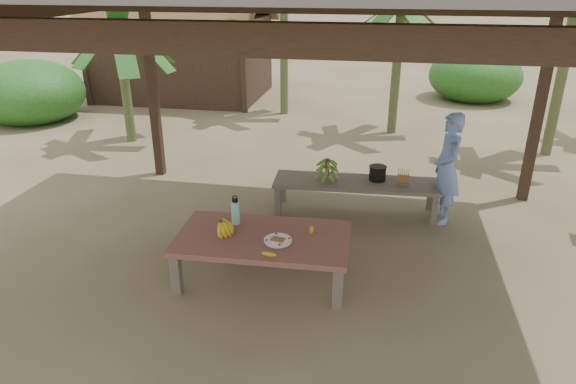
% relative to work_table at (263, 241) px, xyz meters
% --- Properties ---
extents(ground, '(80.00, 80.00, 0.00)m').
position_rel_work_table_xyz_m(ground, '(0.43, 0.44, -0.43)').
color(ground, brown).
rests_on(ground, ground).
extents(pavilion, '(6.60, 5.60, 2.95)m').
position_rel_work_table_xyz_m(pavilion, '(0.42, 0.43, 2.34)').
color(pavilion, black).
rests_on(pavilion, ground).
extents(work_table, '(1.83, 1.05, 0.50)m').
position_rel_work_table_xyz_m(work_table, '(0.00, 0.00, 0.00)').
color(work_table, brown).
rests_on(work_table, ground).
extents(bench, '(2.23, 0.70, 0.45)m').
position_rel_work_table_xyz_m(bench, '(0.85, 1.85, -0.04)').
color(bench, brown).
rests_on(bench, ground).
extents(ripe_banana_bunch, '(0.27, 0.23, 0.16)m').
position_rel_work_table_xyz_m(ripe_banana_bunch, '(-0.45, -0.01, 0.15)').
color(ripe_banana_bunch, yellow).
rests_on(ripe_banana_bunch, work_table).
extents(plate, '(0.29, 0.29, 0.04)m').
position_rel_work_table_xyz_m(plate, '(0.18, -0.11, 0.08)').
color(plate, white).
rests_on(plate, work_table).
extents(loose_banana_front, '(0.15, 0.06, 0.04)m').
position_rel_work_table_xyz_m(loose_banana_front, '(0.15, -0.40, 0.09)').
color(loose_banana_front, yellow).
rests_on(loose_banana_front, work_table).
extents(loose_banana_side, '(0.06, 0.14, 0.04)m').
position_rel_work_table_xyz_m(loose_banana_side, '(0.49, 0.19, 0.09)').
color(loose_banana_side, yellow).
rests_on(loose_banana_side, work_table).
extents(water_flask, '(0.09, 0.09, 0.33)m').
position_rel_work_table_xyz_m(water_flask, '(-0.36, 0.23, 0.21)').
color(water_flask, '#3DB9BF').
rests_on(water_flask, work_table).
extents(green_banana_stalk, '(0.29, 0.29, 0.32)m').
position_rel_work_table_xyz_m(green_banana_stalk, '(0.46, 1.83, 0.17)').
color(green_banana_stalk, '#598C2D').
rests_on(green_banana_stalk, bench).
extents(cooking_pot, '(0.22, 0.22, 0.19)m').
position_rel_work_table_xyz_m(cooking_pot, '(1.13, 1.95, 0.11)').
color(cooking_pot, black).
rests_on(cooking_pot, bench).
extents(skewer_rack, '(0.18, 0.09, 0.24)m').
position_rel_work_table_xyz_m(skewer_rack, '(1.47, 1.83, 0.14)').
color(skewer_rack, '#A57F47').
rests_on(skewer_rack, bench).
extents(woman, '(0.45, 0.59, 1.46)m').
position_rel_work_table_xyz_m(woman, '(2.00, 1.79, 0.30)').
color(woman, '#7493DC').
rests_on(woman, ground).
extents(hut, '(4.40, 3.43, 2.85)m').
position_rel_work_table_xyz_m(hut, '(-4.07, 8.44, 0.67)').
color(hut, black).
rests_on(hut, ground).
extents(banana_plant_n, '(1.80, 1.80, 2.84)m').
position_rel_work_table_xyz_m(banana_plant_n, '(1.35, 5.86, 1.92)').
color(banana_plant_n, '#596638').
rests_on(banana_plant_n, ground).
extents(banana_plant_w, '(1.80, 1.80, 2.49)m').
position_rel_work_table_xyz_m(banana_plant_w, '(-3.68, 4.34, 1.59)').
color(banana_plant_w, '#596638').
rests_on(banana_plant_w, ground).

